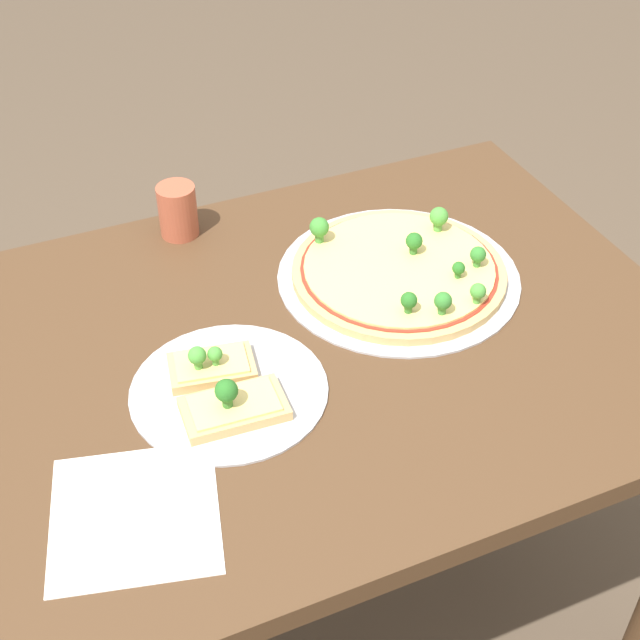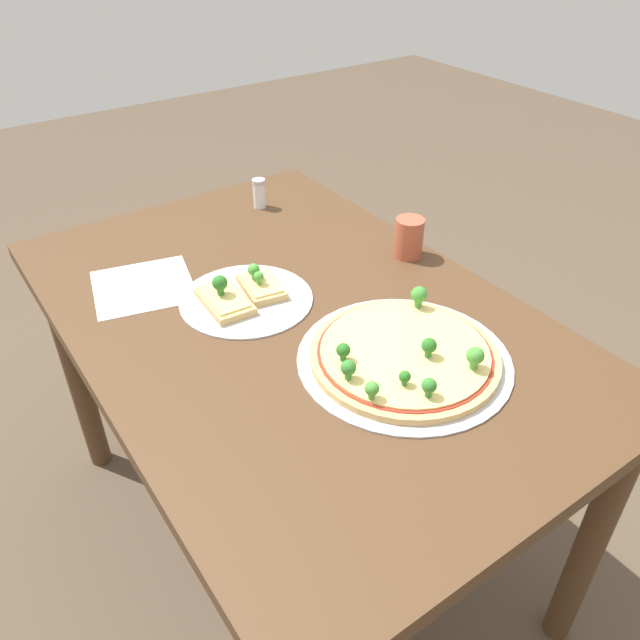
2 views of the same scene
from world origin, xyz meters
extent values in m
plane|color=brown|center=(0.00, 0.00, 0.00)|extent=(8.00, 8.00, 0.00)
cube|color=#4C331E|center=(0.00, 0.00, 0.72)|extent=(1.27, 0.83, 0.04)
cylinder|color=#4C331E|center=(0.57, 0.36, 0.35)|extent=(0.06, 0.06, 0.70)
cylinder|color=#B7B7BC|center=(0.25, 0.08, 0.74)|extent=(0.40, 0.40, 0.00)
cylinder|color=tan|center=(0.25, 0.08, 0.75)|extent=(0.35, 0.35, 0.01)
cylinder|color=#A82D1E|center=(0.25, 0.08, 0.76)|extent=(0.32, 0.32, 0.00)
cylinder|color=#EACC75|center=(0.25, 0.08, 0.76)|extent=(0.31, 0.31, 0.00)
sphere|color=#337A2D|center=(0.37, 0.03, 0.79)|extent=(0.03, 0.03, 0.03)
cylinder|color=#3F8136|center=(0.37, 0.03, 0.77)|extent=(0.01, 0.01, 0.01)
sphere|color=#286B23|center=(0.21, -0.03, 0.79)|extent=(0.03, 0.03, 0.03)
cylinder|color=#37742D|center=(0.21, -0.03, 0.77)|extent=(0.01, 0.01, 0.01)
sphere|color=#286B23|center=(0.29, 0.10, 0.79)|extent=(0.03, 0.03, 0.03)
cylinder|color=#37742D|center=(0.29, 0.10, 0.77)|extent=(0.01, 0.01, 0.01)
sphere|color=#479338|center=(0.36, 0.15, 0.79)|extent=(0.03, 0.03, 0.03)
cylinder|color=#51973E|center=(0.36, 0.15, 0.77)|extent=(0.01, 0.01, 0.01)
sphere|color=#286B23|center=(0.32, 0.02, 0.78)|extent=(0.02, 0.02, 0.02)
cylinder|color=#37742D|center=(0.32, 0.02, 0.77)|extent=(0.01, 0.01, 0.01)
sphere|color=#337A2D|center=(0.25, -0.05, 0.79)|extent=(0.03, 0.03, 0.03)
cylinder|color=#3F8136|center=(0.25, -0.05, 0.77)|extent=(0.01, 0.01, 0.01)
sphere|color=#479338|center=(0.32, -0.05, 0.79)|extent=(0.02, 0.02, 0.02)
cylinder|color=#51973E|center=(0.32, -0.05, 0.77)|extent=(0.01, 0.01, 0.01)
sphere|color=#3D8933|center=(0.16, 0.20, 0.79)|extent=(0.03, 0.03, 0.03)
cylinder|color=#488E3A|center=(0.16, 0.20, 0.77)|extent=(0.01, 0.01, 0.01)
cylinder|color=#B7B7BC|center=(-0.09, -0.06, 0.74)|extent=(0.28, 0.28, 0.00)
cube|color=tan|center=(-0.10, -0.10, 0.75)|extent=(0.15, 0.09, 0.02)
cube|color=#EACC75|center=(-0.10, -0.10, 0.76)|extent=(0.12, 0.08, 0.00)
sphere|color=#286B23|center=(-0.11, -0.11, 0.79)|extent=(0.03, 0.03, 0.03)
cylinder|color=#37742D|center=(-0.11, -0.11, 0.77)|extent=(0.01, 0.01, 0.01)
cube|color=tan|center=(-0.10, -0.01, 0.75)|extent=(0.13, 0.10, 0.02)
cube|color=#EACC75|center=(-0.10, -0.01, 0.76)|extent=(0.11, 0.08, 0.00)
sphere|color=#479338|center=(-0.12, -0.02, 0.79)|extent=(0.03, 0.03, 0.03)
cylinder|color=#51973E|center=(-0.12, -0.02, 0.77)|extent=(0.01, 0.01, 0.01)
sphere|color=#479338|center=(-0.10, -0.02, 0.78)|extent=(0.02, 0.02, 0.02)
cylinder|color=#51973E|center=(-0.10, -0.02, 0.77)|extent=(0.01, 0.01, 0.01)
cylinder|color=#AD5138|center=(-0.04, 0.35, 0.79)|extent=(0.07, 0.07, 0.09)
cube|color=white|center=(-0.27, -0.22, 0.74)|extent=(0.25, 0.25, 0.00)
camera|label=1|loc=(-0.33, -0.93, 1.63)|focal=50.00mm
camera|label=2|loc=(0.89, -0.55, 1.47)|focal=35.00mm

